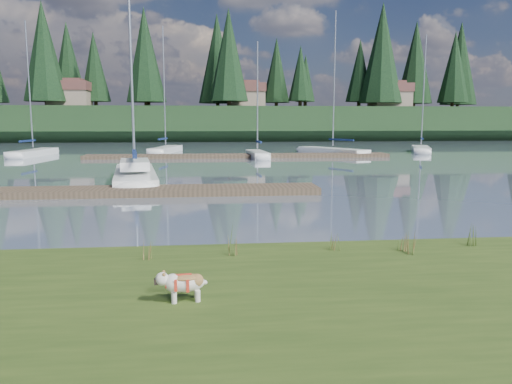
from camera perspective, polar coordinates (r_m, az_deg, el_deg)
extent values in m
plane|color=slate|center=(42.93, -4.61, 3.92)|extent=(200.00, 200.00, 0.00)
cube|color=#354A19|center=(7.51, 2.23, -15.56)|extent=(60.00, 9.00, 0.35)
cube|color=black|center=(85.81, -5.33, 7.72)|extent=(200.00, 20.00, 5.00)
cylinder|color=silver|center=(8.09, -9.35, -11.82)|extent=(0.09, 0.09, 0.18)
cylinder|color=silver|center=(8.27, -9.40, -11.39)|extent=(0.09, 0.09, 0.18)
cylinder|color=silver|center=(8.11, -6.68, -11.72)|extent=(0.09, 0.09, 0.18)
cylinder|color=silver|center=(8.29, -6.80, -11.29)|extent=(0.09, 0.09, 0.18)
ellipsoid|color=silver|center=(8.12, -8.02, -10.27)|extent=(0.64, 0.36, 0.29)
ellipsoid|color=olive|center=(8.10, -8.03, -9.65)|extent=(0.45, 0.33, 0.10)
ellipsoid|color=silver|center=(8.08, -10.68, -9.74)|extent=(0.23, 0.24, 0.21)
cube|color=black|center=(8.09, -11.34, -10.01)|extent=(0.07, 0.11, 0.08)
cube|color=white|center=(26.88, -13.65, 1.63)|extent=(3.25, 9.06, 0.70)
ellipsoid|color=white|center=(31.29, -13.73, 2.52)|extent=(2.26, 2.67, 0.70)
cylinder|color=silver|center=(27.86, -14.20, 16.88)|extent=(0.14, 0.14, 13.42)
cube|color=#10214D|center=(25.46, -13.72, 4.27)|extent=(0.77, 4.01, 0.20)
cube|color=white|center=(26.31, -13.69, 3.08)|extent=(1.85, 3.39, 0.45)
cube|color=#4C3D2C|center=(22.21, -13.67, 0.10)|extent=(16.00, 2.00, 0.30)
cube|color=#4C3D2C|center=(43.01, -1.95, 4.15)|extent=(26.00, 2.20, 0.30)
cube|color=white|center=(49.17, -24.09, 4.04)|extent=(2.46, 7.37, 0.70)
ellipsoid|color=white|center=(52.47, -22.45, 4.35)|extent=(1.79, 2.14, 0.70)
cylinder|color=silver|center=(49.18, -24.51, 11.08)|extent=(0.12, 0.12, 10.95)
cube|color=#10214D|center=(48.22, -24.66, 5.34)|extent=(0.53, 2.88, 0.20)
cube|color=white|center=(50.46, -10.27, 4.71)|extent=(3.01, 7.44, 0.70)
ellipsoid|color=white|center=(53.97, -9.26, 4.95)|extent=(1.93, 2.25, 0.70)
cylinder|color=silver|center=(50.48, -10.46, 11.81)|extent=(0.12, 0.12, 11.35)
cube|color=#10214D|center=(49.45, -10.61, 6.00)|extent=(0.75, 2.87, 0.20)
cube|color=white|center=(42.64, 0.16, 4.22)|extent=(1.56, 5.68, 0.70)
ellipsoid|color=white|center=(45.41, -0.39, 4.46)|extent=(1.30, 1.59, 0.70)
cylinder|color=silver|center=(42.59, 0.17, 10.95)|extent=(0.12, 0.12, 8.85)
cube|color=#10214D|center=(41.82, 0.33, 5.76)|extent=(0.31, 2.24, 0.20)
cube|color=white|center=(47.96, 8.76, 4.57)|extent=(5.42, 7.89, 0.70)
ellipsoid|color=white|center=(50.94, 5.67, 4.83)|extent=(2.57, 2.75, 0.70)
cylinder|color=silver|center=(48.01, 8.93, 12.60)|extent=(0.12, 0.12, 12.29)
cube|color=#10214D|center=(47.12, 9.70, 5.92)|extent=(1.70, 2.89, 0.20)
cube|color=white|center=(52.79, 18.32, 4.57)|extent=(3.97, 7.00, 0.70)
ellipsoid|color=white|center=(56.23, 18.16, 4.78)|extent=(2.09, 2.30, 0.70)
cylinder|color=silver|center=(52.78, 18.62, 10.97)|extent=(0.12, 0.12, 10.64)
cube|color=#10214D|center=(51.80, 18.43, 5.81)|extent=(1.19, 2.63, 0.20)
cone|color=#475B23|center=(10.65, -3.12, -5.57)|extent=(0.03, 0.03, 0.63)
cone|color=brown|center=(10.60, -2.50, -5.98)|extent=(0.03, 0.03, 0.50)
cone|color=#475B23|center=(10.67, -2.81, -5.37)|extent=(0.03, 0.03, 0.69)
cone|color=brown|center=(10.65, -2.35, -6.09)|extent=(0.03, 0.03, 0.44)
cone|color=#475B23|center=(10.58, -2.99, -5.84)|extent=(0.03, 0.03, 0.57)
cone|color=#475B23|center=(11.21, 8.54, -5.50)|extent=(0.03, 0.03, 0.42)
cone|color=brown|center=(11.18, 9.18, -5.77)|extent=(0.03, 0.03, 0.34)
cone|color=#475B23|center=(11.25, 8.80, -5.35)|extent=(0.03, 0.03, 0.46)
cone|color=brown|center=(11.23, 9.27, -5.82)|extent=(0.03, 0.03, 0.29)
cone|color=#475B23|center=(11.15, 8.74, -5.70)|extent=(0.03, 0.03, 0.38)
cone|color=#475B23|center=(11.23, 17.01, -5.56)|extent=(0.03, 0.03, 0.49)
cone|color=brown|center=(11.22, 17.66, -5.86)|extent=(0.03, 0.03, 0.39)
cone|color=#475B23|center=(11.27, 17.24, -5.39)|extent=(0.03, 0.03, 0.54)
cone|color=brown|center=(11.27, 17.71, -5.92)|extent=(0.03, 0.03, 0.35)
cone|color=#475B23|center=(11.17, 17.26, -5.77)|extent=(0.03, 0.03, 0.44)
cone|color=#475B23|center=(10.63, -12.62, -6.34)|extent=(0.03, 0.03, 0.43)
cone|color=brown|center=(10.56, -12.06, -6.66)|extent=(0.03, 0.03, 0.34)
cone|color=#475B23|center=(10.65, -12.28, -6.19)|extent=(0.03, 0.03, 0.47)
cone|color=brown|center=(10.61, -11.87, -6.72)|extent=(0.03, 0.03, 0.30)
cone|color=#475B23|center=(10.56, -12.56, -6.56)|extent=(0.03, 0.03, 0.38)
cone|color=#475B23|center=(11.47, 16.03, -5.52)|extent=(0.03, 0.03, 0.38)
cone|color=brown|center=(11.45, 16.67, -5.76)|extent=(0.03, 0.03, 0.30)
cone|color=#475B23|center=(11.51, 16.26, -5.38)|extent=(0.03, 0.03, 0.42)
cone|color=brown|center=(11.51, 16.73, -5.80)|extent=(0.03, 0.03, 0.27)
cone|color=#475B23|center=(11.41, 16.27, -5.70)|extent=(0.03, 0.03, 0.34)
cone|color=#475B23|center=(12.42, 23.10, -4.18)|extent=(0.03, 0.03, 0.65)
cone|color=brown|center=(12.43, 23.68, -4.52)|extent=(0.03, 0.03, 0.52)
cone|color=#475B23|center=(12.47, 23.28, -4.00)|extent=(0.03, 0.03, 0.72)
cone|color=brown|center=(12.48, 23.70, -4.62)|extent=(0.03, 0.03, 0.46)
cone|color=#475B23|center=(12.37, 23.35, -4.40)|extent=(0.03, 0.03, 0.59)
cube|color=#33281C|center=(11.67, -0.86, -7.34)|extent=(60.00, 0.50, 0.14)
cylinder|color=#382619|center=(84.33, -22.80, 9.43)|extent=(0.60, 0.60, 1.80)
cone|color=black|center=(84.92, -23.10, 14.58)|extent=(6.60, 6.60, 15.00)
cylinder|color=#382619|center=(85.32, -12.18, 9.86)|extent=(0.60, 0.60, 1.80)
cone|color=black|center=(85.70, -12.31, 13.77)|extent=(4.84, 4.84, 11.00)
cylinder|color=#382619|center=(78.94, -3.09, 10.17)|extent=(0.60, 0.60, 1.80)
cone|color=black|center=(79.52, -3.13, 15.36)|extent=(6.16, 6.16, 14.00)
cylinder|color=#382619|center=(84.37, 5.06, 10.03)|extent=(0.60, 0.60, 1.80)
cone|color=black|center=(84.67, 5.11, 13.38)|extent=(3.96, 3.96, 9.00)
cylinder|color=#382619|center=(85.88, 14.00, 9.79)|extent=(0.60, 0.60, 1.80)
cone|color=black|center=(86.52, 14.19, 15.15)|extent=(7.04, 7.04, 16.00)
cylinder|color=#382619|center=(94.22, 21.50, 9.30)|extent=(0.60, 0.60, 1.80)
cone|color=black|center=(94.61, 21.71, 13.11)|extent=(5.28, 5.28, 12.00)
cube|color=gray|center=(85.48, -20.48, 9.86)|extent=(6.00, 5.00, 2.80)
cube|color=brown|center=(85.59, -20.55, 11.26)|extent=(6.30, 5.30, 1.40)
cube|color=brown|center=(85.64, -20.58, 11.80)|extent=(4.20, 3.60, 0.70)
cube|color=gray|center=(84.15, -1.19, 10.40)|extent=(6.00, 5.00, 2.80)
cube|color=brown|center=(84.26, -1.20, 11.83)|extent=(6.30, 5.30, 1.40)
cube|color=brown|center=(84.31, -1.20, 12.37)|extent=(4.20, 3.60, 0.70)
cube|color=gray|center=(87.53, 15.03, 10.04)|extent=(6.00, 5.00, 2.80)
cube|color=brown|center=(87.63, 15.09, 11.41)|extent=(6.30, 5.30, 1.40)
cube|color=brown|center=(87.68, 15.11, 11.94)|extent=(4.20, 3.60, 0.70)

